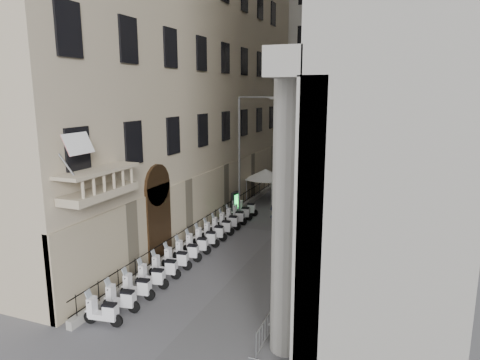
# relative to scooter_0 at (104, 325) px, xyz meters

# --- Properties ---
(far_building) EXTENTS (22.00, 10.00, 30.00)m
(far_building) POSITION_rel_scooter_0_xyz_m (3.25, 43.13, 15.00)
(far_building) COLOR #A7A59E
(far_building) RESTS_ON ground
(iron_fence) EXTENTS (0.30, 28.00, 1.40)m
(iron_fence) POSITION_rel_scooter_0_xyz_m (-1.05, 13.13, 0.00)
(iron_fence) COLOR black
(iron_fence) RESTS_ON ground
(blue_awning) EXTENTS (1.60, 3.00, 3.00)m
(blue_awning) POSITION_rel_scooter_0_xyz_m (7.40, 21.13, 0.00)
(blue_awning) COLOR navy
(blue_awning) RESTS_ON ground
(flag) EXTENTS (1.00, 1.40, 8.20)m
(flag) POSITION_rel_scooter_0_xyz_m (-0.75, 0.13, 0.00)
(flag) COLOR #9E0C11
(flag) RESTS_ON ground
(scooter_0) EXTENTS (1.46, 0.74, 1.50)m
(scooter_0) POSITION_rel_scooter_0_xyz_m (0.00, 0.00, 0.00)
(scooter_0) COLOR white
(scooter_0) RESTS_ON ground
(scooter_1) EXTENTS (1.46, 0.74, 1.50)m
(scooter_1) POSITION_rel_scooter_0_xyz_m (0.00, 1.23, 0.00)
(scooter_1) COLOR white
(scooter_1) RESTS_ON ground
(scooter_2) EXTENTS (1.46, 0.74, 1.50)m
(scooter_2) POSITION_rel_scooter_0_xyz_m (0.00, 2.47, 0.00)
(scooter_2) COLOR white
(scooter_2) RESTS_ON ground
(scooter_3) EXTENTS (1.46, 0.74, 1.50)m
(scooter_3) POSITION_rel_scooter_0_xyz_m (0.00, 3.70, 0.00)
(scooter_3) COLOR white
(scooter_3) RESTS_ON ground
(scooter_4) EXTENTS (1.46, 0.74, 1.50)m
(scooter_4) POSITION_rel_scooter_0_xyz_m (0.00, 4.94, 0.00)
(scooter_4) COLOR white
(scooter_4) RESTS_ON ground
(scooter_5) EXTENTS (1.46, 0.74, 1.50)m
(scooter_5) POSITION_rel_scooter_0_xyz_m (0.00, 6.17, 0.00)
(scooter_5) COLOR white
(scooter_5) RESTS_ON ground
(scooter_6) EXTENTS (1.46, 0.74, 1.50)m
(scooter_6) POSITION_rel_scooter_0_xyz_m (0.00, 7.40, 0.00)
(scooter_6) COLOR white
(scooter_6) RESTS_ON ground
(scooter_7) EXTENTS (1.46, 0.74, 1.50)m
(scooter_7) POSITION_rel_scooter_0_xyz_m (0.00, 8.64, 0.00)
(scooter_7) COLOR white
(scooter_7) RESTS_ON ground
(scooter_8) EXTENTS (1.46, 0.74, 1.50)m
(scooter_8) POSITION_rel_scooter_0_xyz_m (0.00, 9.87, 0.00)
(scooter_8) COLOR white
(scooter_8) RESTS_ON ground
(scooter_9) EXTENTS (1.46, 0.74, 1.50)m
(scooter_9) POSITION_rel_scooter_0_xyz_m (0.00, 11.11, 0.00)
(scooter_9) COLOR white
(scooter_9) RESTS_ON ground
(scooter_10) EXTENTS (1.46, 0.74, 1.50)m
(scooter_10) POSITION_rel_scooter_0_xyz_m (0.00, 12.34, 0.00)
(scooter_10) COLOR white
(scooter_10) RESTS_ON ground
(scooter_11) EXTENTS (1.46, 0.74, 1.50)m
(scooter_11) POSITION_rel_scooter_0_xyz_m (0.00, 13.57, 0.00)
(scooter_11) COLOR white
(scooter_11) RESTS_ON ground
(scooter_12) EXTENTS (1.46, 0.74, 1.50)m
(scooter_12) POSITION_rel_scooter_0_xyz_m (0.00, 14.81, 0.00)
(scooter_12) COLOR white
(scooter_12) RESTS_ON ground
(scooter_13) EXTENTS (1.46, 0.74, 1.50)m
(scooter_13) POSITION_rel_scooter_0_xyz_m (0.00, 16.04, 0.00)
(scooter_13) COLOR white
(scooter_13) RESTS_ON ground
(scooter_14) EXTENTS (1.46, 0.74, 1.50)m
(scooter_14) POSITION_rel_scooter_0_xyz_m (0.00, 17.28, 0.00)
(scooter_14) COLOR white
(scooter_14) RESTS_ON ground
(barrier_0) EXTENTS (0.60, 2.40, 1.10)m
(barrier_0) POSITION_rel_scooter_0_xyz_m (6.69, 1.24, 0.00)
(barrier_0) COLOR #ACAFB4
(barrier_0) RESTS_ON ground
(barrier_1) EXTENTS (0.60, 2.40, 1.10)m
(barrier_1) POSITION_rel_scooter_0_xyz_m (6.69, 3.74, 0.00)
(barrier_1) COLOR #ACAFB4
(barrier_1) RESTS_ON ground
(barrier_2) EXTENTS (0.60, 2.40, 1.10)m
(barrier_2) POSITION_rel_scooter_0_xyz_m (6.69, 6.24, 0.00)
(barrier_2) COLOR #ACAFB4
(barrier_2) RESTS_ON ground
(barrier_3) EXTENTS (0.60, 2.40, 1.10)m
(barrier_3) POSITION_rel_scooter_0_xyz_m (6.69, 8.74, 0.00)
(barrier_3) COLOR #ACAFB4
(barrier_3) RESTS_ON ground
(barrier_4) EXTENTS (0.60, 2.40, 1.10)m
(barrier_4) POSITION_rel_scooter_0_xyz_m (6.69, 11.24, 0.00)
(barrier_4) COLOR #ACAFB4
(barrier_4) RESTS_ON ground
(barrier_5) EXTENTS (0.60, 2.40, 1.10)m
(barrier_5) POSITION_rel_scooter_0_xyz_m (6.69, 13.74, 0.00)
(barrier_5) COLOR #ACAFB4
(barrier_5) RESTS_ON ground
(security_tent) EXTENTS (3.52, 3.52, 2.86)m
(security_tent) POSITION_rel_scooter_0_xyz_m (-0.35, 22.66, 2.39)
(security_tent) COLOR white
(security_tent) RESTS_ON ground
(street_lamp) EXTENTS (3.01, 0.49, 9.25)m
(street_lamp) POSITION_rel_scooter_0_xyz_m (0.52, 15.24, 5.58)
(street_lamp) COLOR gray
(street_lamp) RESTS_ON ground
(info_kiosk) EXTENTS (0.43, 0.92, 1.88)m
(info_kiosk) POSITION_rel_scooter_0_xyz_m (-0.94, 17.16, 0.95)
(info_kiosk) COLOR black
(info_kiosk) RESTS_ON ground
(pedestrian_a) EXTENTS (0.66, 0.44, 1.78)m
(pedestrian_a) POSITION_rel_scooter_0_xyz_m (2.69, 15.75, 0.89)
(pedestrian_a) COLOR black
(pedestrian_a) RESTS_ON ground
(pedestrian_b) EXTENTS (0.79, 0.63, 1.53)m
(pedestrian_b) POSITION_rel_scooter_0_xyz_m (4.37, 19.83, 0.77)
(pedestrian_b) COLOR black
(pedestrian_b) RESTS_ON ground
(pedestrian_c) EXTENTS (1.04, 1.03, 1.82)m
(pedestrian_c) POSITION_rel_scooter_0_xyz_m (1.25, 30.69, 0.91)
(pedestrian_c) COLOR black
(pedestrian_c) RESTS_ON ground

